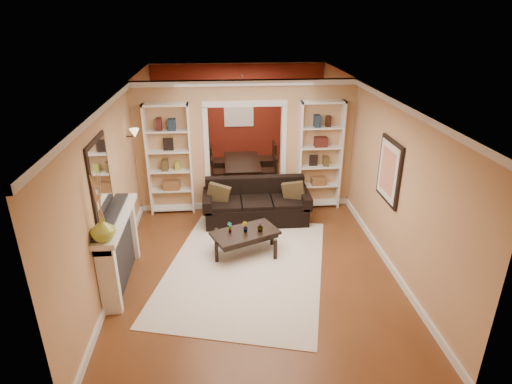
{
  "coord_description": "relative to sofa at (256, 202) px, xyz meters",
  "views": [
    {
      "loc": [
        -0.5,
        -7.31,
        4.0
      ],
      "look_at": [
        0.05,
        -0.8,
        1.17
      ],
      "focal_mm": 30.0,
      "sensor_mm": 36.0,
      "label": 1
    }
  ],
  "objects": [
    {
      "name": "coffee_table",
      "position": [
        -0.3,
        -1.24,
        -0.2
      ],
      "size": [
        1.27,
        1.01,
        0.43
      ],
      "primitive_type": "cube",
      "rotation": [
        0.0,
        0.0,
        0.41
      ],
      "color": "black",
      "rests_on": "floor"
    },
    {
      "name": "floor",
      "position": [
        -0.17,
        -0.45,
        -0.41
      ],
      "size": [
        8.0,
        8.0,
        0.0
      ],
      "primitive_type": "plane",
      "color": "brown",
      "rests_on": "ground"
    },
    {
      "name": "dining_chair_se",
      "position": [
        0.41,
        2.43,
        0.05
      ],
      "size": [
        0.57,
        0.57,
        0.93
      ],
      "primitive_type": "cube",
      "rotation": [
        0.0,
        0.0,
        -1.87
      ],
      "color": "black",
      "rests_on": "floor"
    },
    {
      "name": "bookshelf_left",
      "position": [
        -1.72,
        0.58,
        0.74
      ],
      "size": [
        0.9,
        0.3,
        2.3
      ],
      "primitive_type": "cube",
      "color": "white",
      "rests_on": "floor"
    },
    {
      "name": "plant_left",
      "position": [
        -0.57,
        -1.24,
        0.11
      ],
      "size": [
        0.12,
        0.12,
        0.2
      ],
      "primitive_type": "imported",
      "rotation": [
        0.0,
        0.0,
        0.81
      ],
      "color": "#336626",
      "rests_on": "coffee_table"
    },
    {
      "name": "fireplace",
      "position": [
        -2.26,
        -1.95,
        0.17
      ],
      "size": [
        0.32,
        1.7,
        1.16
      ],
      "primitive_type": "cube",
      "color": "white",
      "rests_on": "floor"
    },
    {
      "name": "plant_right",
      "position": [
        -0.04,
        -1.24,
        0.11
      ],
      "size": [
        0.13,
        0.13,
        0.19
      ],
      "primitive_type": "imported",
      "rotation": [
        0.0,
        0.0,
        4.47
      ],
      "color": "#336626",
      "rests_on": "coffee_table"
    },
    {
      "name": "partition_wall",
      "position": [
        -0.17,
        0.75,
        0.94
      ],
      "size": [
        4.5,
        0.15,
        2.7
      ],
      "primitive_type": "cube",
      "color": "tan",
      "rests_on": "floor"
    },
    {
      "name": "bookshelf_right",
      "position": [
        1.38,
        0.58,
        0.74
      ],
      "size": [
        0.9,
        0.3,
        2.3
      ],
      "primitive_type": "cube",
      "color": "white",
      "rests_on": "floor"
    },
    {
      "name": "pillow_right",
      "position": [
        0.75,
        -0.02,
        0.2
      ],
      "size": [
        0.45,
        0.25,
        0.43
      ],
      "primitive_type": "cube",
      "rotation": [
        0.0,
        0.0,
        -0.31
      ],
      "color": "brown",
      "rests_on": "sofa"
    },
    {
      "name": "vase",
      "position": [
        -2.26,
        -2.65,
        0.91
      ],
      "size": [
        0.35,
        0.35,
        0.33
      ],
      "primitive_type": "imported",
      "rotation": [
        0.0,
        0.0,
        0.11
      ],
      "color": "#94A936",
      "rests_on": "fireplace"
    },
    {
      "name": "framed_art",
      "position": [
        2.04,
        -1.45,
        1.14
      ],
      "size": [
        0.04,
        0.85,
        1.05
      ],
      "primitive_type": "cube",
      "color": "black",
      "rests_on": "wall_right"
    },
    {
      "name": "mirror",
      "position": [
        -2.4,
        -1.95,
        1.39
      ],
      "size": [
        0.03,
        0.95,
        1.1
      ],
      "primitive_type": "cube",
      "color": "silver",
      "rests_on": "wall_left"
    },
    {
      "name": "wall_front",
      "position": [
        -0.17,
        -4.45,
        0.94
      ],
      "size": [
        8.0,
        0.0,
        8.0
      ],
      "primitive_type": "plane",
      "rotation": [
        -1.57,
        0.0,
        0.0
      ],
      "color": "tan",
      "rests_on": "ground"
    },
    {
      "name": "area_rug",
      "position": [
        -0.33,
        -1.7,
        -0.41
      ],
      "size": [
        3.3,
        4.03,
        0.01
      ],
      "primitive_type": "cube",
      "rotation": [
        0.0,
        0.0,
        -0.25
      ],
      "color": "silver",
      "rests_on": "floor"
    },
    {
      "name": "dining_window",
      "position": [
        -0.17,
        3.48,
        1.14
      ],
      "size": [
        0.78,
        0.03,
        0.98
      ],
      "primitive_type": "cube",
      "color": "#8CA5CC",
      "rests_on": "wall_back"
    },
    {
      "name": "wall_left",
      "position": [
        -2.42,
        -0.45,
        0.94
      ],
      "size": [
        0.0,
        8.0,
        8.0
      ],
      "primitive_type": "plane",
      "rotation": [
        1.57,
        0.0,
        1.57
      ],
      "color": "tan",
      "rests_on": "ground"
    },
    {
      "name": "wall_back",
      "position": [
        -0.17,
        3.55,
        0.94
      ],
      "size": [
        8.0,
        0.0,
        8.0
      ],
      "primitive_type": "plane",
      "rotation": [
        1.57,
        0.0,
        0.0
      ],
      "color": "tan",
      "rests_on": "ground"
    },
    {
      "name": "dining_chair_sw",
      "position": [
        -0.69,
        2.43,
        0.03
      ],
      "size": [
        0.54,
        0.54,
        0.88
      ],
      "primitive_type": "cube",
      "rotation": [
        0.0,
        0.0,
        1.85
      ],
      "color": "black",
      "rests_on": "floor"
    },
    {
      "name": "dining_chair_ne",
      "position": [
        0.41,
        1.83,
        -0.04
      ],
      "size": [
        0.48,
        0.48,
        0.75
      ],
      "primitive_type": "cube",
      "rotation": [
        0.0,
        0.0,
        -1.2
      ],
      "color": "black",
      "rests_on": "floor"
    },
    {
      "name": "pillow_left",
      "position": [
        -0.75,
        -0.02,
        0.21
      ],
      "size": [
        0.45,
        0.24,
        0.44
      ],
      "primitive_type": "cube",
      "rotation": [
        0.0,
        0.0,
        -0.28
      ],
      "color": "brown",
      "rests_on": "sofa"
    },
    {
      "name": "sofa",
      "position": [
        0.0,
        0.0,
        0.0
      ],
      "size": [
        2.12,
        0.92,
        0.83
      ],
      "primitive_type": "cube",
      "color": "black",
      "rests_on": "floor"
    },
    {
      "name": "red_back_panel",
      "position": [
        -0.17,
        3.52,
        0.91
      ],
      "size": [
        4.44,
        0.04,
        2.64
      ],
      "primitive_type": "cube",
      "color": "maroon",
      "rests_on": "floor"
    },
    {
      "name": "dining_table",
      "position": [
        -0.14,
        2.13,
        -0.14
      ],
      "size": [
        1.54,
        0.86,
        0.54
      ],
      "primitive_type": "imported",
      "rotation": [
        0.0,
        0.0,
        1.57
      ],
      "color": "black",
      "rests_on": "floor"
    },
    {
      "name": "wall_sconce",
      "position": [
        -2.32,
        0.1,
        1.42
      ],
      "size": [
        0.18,
        0.18,
        0.22
      ],
      "primitive_type": "cube",
      "color": "#FFE0A5",
      "rests_on": "wall_left"
    },
    {
      "name": "dining_chair_nw",
      "position": [
        -0.69,
        1.83,
        -0.03
      ],
      "size": [
        0.44,
        0.44,
        0.76
      ],
      "primitive_type": "cube",
      "rotation": [
        0.0,
        0.0,
        1.4
      ],
      "color": "black",
      "rests_on": "floor"
    },
    {
      "name": "wall_right",
      "position": [
        2.08,
        -0.45,
        0.94
      ],
      "size": [
        0.0,
        8.0,
        8.0
      ],
      "primitive_type": "plane",
      "rotation": [
        1.57,
        0.0,
        -1.57
      ],
      "color": "tan",
      "rests_on": "ground"
    },
    {
      "name": "ceiling",
      "position": [
        -0.17,
        -0.45,
        2.29
      ],
      "size": [
        8.0,
        8.0,
        0.0
      ],
      "primitive_type": "plane",
      "rotation": [
        3.14,
        0.0,
        0.0
      ],
      "color": "white",
      "rests_on": "ground"
    },
    {
      "name": "chandelier",
      "position": [
        -0.17,
        2.25,
        1.61
      ],
      "size": [
        0.5,
        0.5,
        0.3
      ],
      "primitive_type": "cube",
      "color": "#331F17",
      "rests_on": "ceiling"
    },
    {
      "name": "plant_center",
      "position": [
        -0.3,
        -1.24,
        0.1
      ],
      "size": [
        0.13,
        0.13,
        0.19
      ],
      "primitive_type": "imported",
      "rotation": [
        0.0,
        0.0,
        2.41
      ],
      "color": "#336626",
      "rests_on": "coffee_table"
    }
  ]
}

